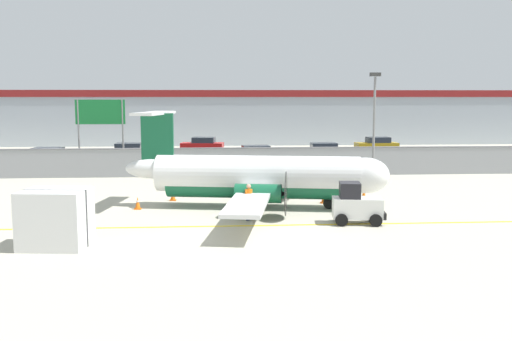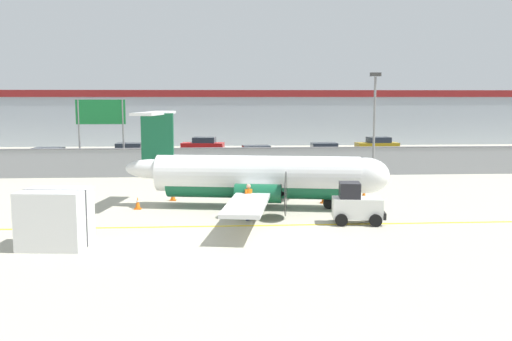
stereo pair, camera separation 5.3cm
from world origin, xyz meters
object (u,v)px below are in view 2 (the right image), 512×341
at_px(baggage_tug, 356,205).
at_px(traffic_cone_far_right, 138,203).
at_px(parked_car_4, 325,152).
at_px(highway_sign, 101,118).
at_px(ground_crew_worker, 249,200).
at_px(parked_car_2, 203,145).
at_px(parked_car_5, 377,145).
at_px(parked_car_1, 128,152).
at_px(parked_car_0, 50,158).
at_px(traffic_cone_near_right, 364,194).
at_px(parked_car_3, 255,155).
at_px(traffic_cone_near_left, 173,195).
at_px(cargo_container, 55,218).
at_px(commuter_airplane, 262,177).
at_px(apron_light_pole, 374,118).
at_px(traffic_cone_far_left, 324,197).

height_order(baggage_tug, traffic_cone_far_right, baggage_tug).
relative_size(parked_car_4, highway_sign, 0.77).
relative_size(ground_crew_worker, highway_sign, 0.31).
xyz_separation_m(traffic_cone_far_right, parked_car_4, (13.53, 20.39, 0.58)).
distance_m(parked_car_2, parked_car_5, 17.54).
bearing_deg(parked_car_1, traffic_cone_far_right, 100.74).
bearing_deg(parked_car_4, baggage_tug, -98.00).
bearing_deg(parked_car_1, parked_car_0, 37.23).
height_order(traffic_cone_near_right, parked_car_3, parked_car_3).
relative_size(ground_crew_worker, traffic_cone_near_left, 2.66).
distance_m(cargo_container, traffic_cone_near_left, 10.32).
relative_size(baggage_tug, parked_car_5, 0.57).
bearing_deg(parked_car_4, parked_car_5, 45.99).
height_order(commuter_airplane, traffic_cone_far_right, commuter_airplane).
height_order(parked_car_0, parked_car_5, same).
bearing_deg(apron_light_pole, baggage_tug, -108.74).
relative_size(commuter_airplane, traffic_cone_near_right, 25.06).
bearing_deg(baggage_tug, parked_car_3, 105.15).
relative_size(ground_crew_worker, parked_car_4, 0.40).
bearing_deg(highway_sign, parked_car_3, 20.20).
xyz_separation_m(parked_car_1, parked_car_3, (10.91, -3.37, 0.00)).
height_order(traffic_cone_far_left, parked_car_5, parked_car_5).
distance_m(ground_crew_worker, highway_sign, 19.66).
height_order(baggage_tug, highway_sign, highway_sign).
bearing_deg(cargo_container, traffic_cone_far_right, 80.42).
bearing_deg(highway_sign, traffic_cone_near_left, -61.84).
xyz_separation_m(cargo_container, parked_car_1, (-1.65, 28.56, -0.21)).
height_order(traffic_cone_near_right, parked_car_0, parked_car_0).
distance_m(commuter_airplane, parked_car_4, 21.60).
bearing_deg(parked_car_4, parked_car_2, 143.64).
relative_size(parked_car_0, parked_car_2, 0.99).
distance_m(commuter_airplane, parked_car_5, 30.62).
relative_size(parked_car_1, parked_car_5, 0.98).
relative_size(traffic_cone_near_right, parked_car_1, 0.15).
distance_m(traffic_cone_far_left, parked_car_0, 25.04).
relative_size(cargo_container, traffic_cone_near_left, 4.08).
distance_m(commuter_airplane, parked_car_3, 17.98).
distance_m(parked_car_0, parked_car_1, 6.85).
height_order(traffic_cone_far_left, parked_car_0, parked_car_0).
bearing_deg(apron_light_pole, traffic_cone_far_left, -122.96).
bearing_deg(commuter_airplane, traffic_cone_near_right, 27.91).
height_order(apron_light_pole, highway_sign, apron_light_pole).
bearing_deg(traffic_cone_near_right, traffic_cone_near_left, 177.67).
xyz_separation_m(cargo_container, traffic_cone_far_right, (2.09, 7.22, -0.79)).
height_order(baggage_tug, apron_light_pole, apron_light_pole).
height_order(commuter_airplane, traffic_cone_near_left, commuter_airplane).
relative_size(traffic_cone_far_left, parked_car_4, 0.15).
relative_size(baggage_tug, traffic_cone_far_right, 3.82).
xyz_separation_m(parked_car_1, parked_car_5, (23.90, 6.01, 0.00)).
bearing_deg(ground_crew_worker, commuter_airplane, -70.37).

